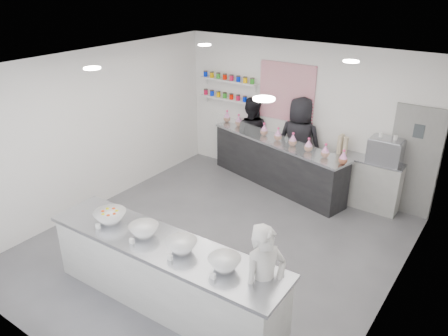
# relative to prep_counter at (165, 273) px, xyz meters

# --- Properties ---
(floor) EXTENTS (6.00, 6.00, 0.00)m
(floor) POSITION_rel_prep_counter_xyz_m (-0.25, 1.52, -0.49)
(floor) COLOR #515156
(floor) RESTS_ON ground
(ceiling) EXTENTS (6.00, 6.00, 0.00)m
(ceiling) POSITION_rel_prep_counter_xyz_m (-0.25, 1.52, 2.51)
(ceiling) COLOR white
(ceiling) RESTS_ON floor
(back_wall) EXTENTS (5.50, 0.00, 5.50)m
(back_wall) POSITION_rel_prep_counter_xyz_m (-0.25, 4.52, 1.01)
(back_wall) COLOR white
(back_wall) RESTS_ON floor
(left_wall) EXTENTS (0.00, 6.00, 6.00)m
(left_wall) POSITION_rel_prep_counter_xyz_m (-3.00, 1.52, 1.01)
(left_wall) COLOR white
(left_wall) RESTS_ON floor
(right_wall) EXTENTS (0.00, 6.00, 6.00)m
(right_wall) POSITION_rel_prep_counter_xyz_m (2.50, 1.52, 1.01)
(right_wall) COLOR white
(right_wall) RESTS_ON floor
(back_door) EXTENTS (0.88, 0.04, 2.10)m
(back_door) POSITION_rel_prep_counter_xyz_m (2.05, 4.49, 0.56)
(back_door) COLOR gray
(back_door) RESTS_ON floor
(pattern_panel) EXTENTS (1.25, 0.03, 1.20)m
(pattern_panel) POSITION_rel_prep_counter_xyz_m (-0.60, 4.49, 1.46)
(pattern_panel) COLOR #BB2448
(pattern_panel) RESTS_ON back_wall
(jar_shelf_lower) EXTENTS (1.45, 0.22, 0.04)m
(jar_shelf_lower) POSITION_rel_prep_counter_xyz_m (-2.00, 4.42, 1.11)
(jar_shelf_lower) COLOR silver
(jar_shelf_lower) RESTS_ON back_wall
(jar_shelf_upper) EXTENTS (1.45, 0.22, 0.04)m
(jar_shelf_upper) POSITION_rel_prep_counter_xyz_m (-2.00, 4.42, 1.53)
(jar_shelf_upper) COLOR silver
(jar_shelf_upper) RESTS_ON back_wall
(preserve_jars) EXTENTS (1.45, 0.10, 0.56)m
(preserve_jars) POSITION_rel_prep_counter_xyz_m (-2.00, 4.40, 1.39)
(preserve_jars) COLOR red
(preserve_jars) RESTS_ON jar_shelf_lower
(downlight_0) EXTENTS (0.24, 0.24, 0.02)m
(downlight_0) POSITION_rel_prep_counter_xyz_m (-1.65, 0.52, 2.49)
(downlight_0) COLOR white
(downlight_0) RESTS_ON ceiling
(downlight_1) EXTENTS (0.24, 0.24, 0.02)m
(downlight_1) POSITION_rel_prep_counter_xyz_m (1.15, 0.52, 2.49)
(downlight_1) COLOR white
(downlight_1) RESTS_ON ceiling
(downlight_2) EXTENTS (0.24, 0.24, 0.02)m
(downlight_2) POSITION_rel_prep_counter_xyz_m (-1.65, 3.12, 2.49)
(downlight_2) COLOR white
(downlight_2) RESTS_ON ceiling
(downlight_3) EXTENTS (0.24, 0.24, 0.02)m
(downlight_3) POSITION_rel_prep_counter_xyz_m (1.15, 3.12, 2.49)
(downlight_3) COLOR white
(downlight_3) RESTS_ON ceiling
(prep_counter) EXTENTS (3.58, 0.90, 0.97)m
(prep_counter) POSITION_rel_prep_counter_xyz_m (0.00, 0.00, 0.00)
(prep_counter) COLOR #9B9B97
(prep_counter) RESTS_ON floor
(back_bar) EXTENTS (3.35, 1.39, 1.02)m
(back_bar) POSITION_rel_prep_counter_xyz_m (-0.54, 4.10, 0.03)
(back_bar) COLOR black
(back_bar) RESTS_ON floor
(sneeze_guard) EXTENTS (3.16, 0.81, 0.28)m
(sneeze_guard) POSITION_rel_prep_counter_xyz_m (-0.61, 3.82, 0.68)
(sneeze_guard) COLOR white
(sneeze_guard) RESTS_ON back_bar
(espresso_ledge) EXTENTS (1.34, 0.43, 0.99)m
(espresso_ledge) POSITION_rel_prep_counter_xyz_m (1.30, 4.30, 0.01)
(espresso_ledge) COLOR #9B9B97
(espresso_ledge) RESTS_ON floor
(espresso_machine) EXTENTS (0.60, 0.41, 0.46)m
(espresso_machine) POSITION_rel_prep_counter_xyz_m (1.58, 4.30, 0.74)
(espresso_machine) COLOR #93969E
(espresso_machine) RESTS_ON espresso_ledge
(cup_stacks) EXTENTS (0.24, 0.24, 0.36)m
(cup_stacks) POSITION_rel_prep_counter_xyz_m (0.79, 4.30, 0.69)
(cup_stacks) COLOR #C3BB8C
(cup_stacks) RESTS_ON espresso_ledge
(prep_bowls) EXTENTS (2.37, 0.56, 0.16)m
(prep_bowls) POSITION_rel_prep_counter_xyz_m (0.00, 0.00, 0.57)
(prep_bowls) COLOR white
(prep_bowls) RESTS_ON prep_counter
(label_cards) EXTENTS (2.01, 0.04, 0.07)m
(label_cards) POSITION_rel_prep_counter_xyz_m (-0.01, -0.52, 0.52)
(label_cards) COLOR white
(label_cards) RESTS_ON prep_counter
(cookie_bags) EXTENTS (3.30, 0.97, 0.28)m
(cookie_bags) POSITION_rel_prep_counter_xyz_m (-0.54, 4.10, 0.68)
(cookie_bags) COLOR #FF94DF
(cookie_bags) RESTS_ON back_bar
(woman_prep) EXTENTS (0.59, 0.70, 1.64)m
(woman_prep) POSITION_rel_prep_counter_xyz_m (1.44, 0.19, 0.33)
(woman_prep) COLOR silver
(woman_prep) RESTS_ON floor
(staff_left) EXTENTS (1.02, 0.90, 1.75)m
(staff_left) POSITION_rel_prep_counter_xyz_m (-1.36, 4.35, 0.39)
(staff_left) COLOR black
(staff_left) RESTS_ON floor
(staff_right) EXTENTS (1.00, 0.69, 1.95)m
(staff_right) POSITION_rel_prep_counter_xyz_m (-0.18, 4.35, 0.49)
(staff_right) COLOR black
(staff_right) RESTS_ON floor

